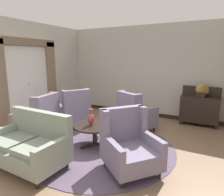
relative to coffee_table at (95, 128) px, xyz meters
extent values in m
plane|color=#896B51|center=(0.20, -0.33, -0.40)|extent=(8.99, 8.99, 0.00)
cube|color=#BCB7AD|center=(0.20, 2.88, 1.07)|extent=(5.83, 0.08, 2.95)
cube|color=#BCB7AD|center=(-2.63, 0.64, 1.07)|extent=(0.08, 4.50, 2.95)
cube|color=black|center=(0.20, 2.83, -0.34)|extent=(5.67, 0.03, 0.12)
cylinder|color=#5B4C60|center=(0.20, -0.03, -0.39)|extent=(3.13, 3.13, 0.01)
cube|color=silver|center=(-2.57, 0.42, 0.77)|extent=(0.03, 1.38, 2.05)
cube|color=white|center=(-2.56, 0.42, 0.77)|extent=(0.02, 1.46, 2.13)
cube|color=white|center=(-2.55, 0.42, 0.77)|extent=(0.02, 0.04, 2.05)
cube|color=white|center=(-2.55, 0.42, 0.77)|extent=(0.02, 1.38, 0.04)
cube|color=#75604C|center=(-2.51, -0.45, 0.82)|extent=(0.10, 0.32, 2.35)
cube|color=#75604C|center=(-2.51, 1.29, 0.82)|extent=(0.10, 0.32, 2.35)
cube|color=#75604C|center=(-2.51, 0.42, 1.96)|extent=(0.10, 2.06, 0.20)
cylinder|color=black|center=(0.00, 0.00, 0.06)|extent=(0.93, 0.93, 0.04)
cylinder|color=black|center=(0.00, 0.00, -0.15)|extent=(0.10, 0.10, 0.40)
cube|color=black|center=(0.22, 0.02, -0.37)|extent=(0.29, 0.09, 0.07)
cube|color=black|center=(-0.09, 0.20, -0.37)|extent=(0.17, 0.28, 0.07)
cube|color=black|center=(-0.09, -0.20, -0.37)|extent=(0.17, 0.28, 0.07)
cylinder|color=brown|center=(-0.05, -0.06, 0.09)|extent=(0.08, 0.08, 0.02)
ellipsoid|color=brown|center=(-0.05, -0.06, 0.22)|extent=(0.15, 0.15, 0.24)
cylinder|color=brown|center=(-0.05, -0.06, 0.39)|extent=(0.05, 0.05, 0.10)
torus|color=brown|center=(-0.05, -0.06, 0.44)|extent=(0.10, 0.10, 0.02)
cube|color=gray|center=(-0.55, -1.35, -0.13)|extent=(1.47, 0.84, 0.26)
cube|color=gray|center=(-0.54, -1.01, 0.29)|extent=(1.46, 0.17, 0.57)
cube|color=gray|center=(-0.87, -1.38, 0.05)|extent=(0.60, 0.62, 0.10)
cube|color=gray|center=(-0.23, -1.40, 0.05)|extent=(0.60, 0.62, 0.10)
cube|color=gray|center=(-1.22, -1.39, 0.12)|extent=(0.13, 0.71, 0.23)
cube|color=gray|center=(0.12, -1.41, 0.12)|extent=(0.13, 0.71, 0.23)
cylinder|color=black|center=(0.07, -1.69, -0.33)|extent=(0.06, 0.06, 0.14)
cylinder|color=black|center=(-1.17, -1.01, -0.33)|extent=(0.06, 0.06, 0.14)
cylinder|color=black|center=(0.09, -1.04, -0.33)|extent=(0.06, 0.06, 0.14)
cube|color=slate|center=(-1.64, -0.19, -0.13)|extent=(1.03, 0.94, 0.27)
cube|color=slate|center=(-1.26, -0.12, 0.34)|extent=(0.27, 0.81, 0.65)
cube|color=slate|center=(-1.41, 0.21, 0.41)|extent=(0.21, 0.13, 0.50)
cube|color=slate|center=(-1.29, -0.48, 0.41)|extent=(0.21, 0.13, 0.50)
cube|color=slate|center=(-1.75, 0.15, 0.11)|extent=(0.81, 0.24, 0.20)
cube|color=slate|center=(-1.63, -0.54, 0.11)|extent=(0.81, 0.24, 0.20)
cylinder|color=black|center=(-2.06, 0.06, -0.33)|extent=(0.06, 0.06, 0.14)
cylinder|color=black|center=(-1.95, -0.56, -0.33)|extent=(0.06, 0.06, 0.14)
cylinder|color=black|center=(-1.33, 0.19, -0.33)|extent=(0.06, 0.06, 0.14)
cylinder|color=black|center=(-1.22, -0.44, -0.33)|extent=(0.06, 0.06, 0.14)
cube|color=slate|center=(1.13, -0.60, -0.11)|extent=(1.20, 1.19, 0.30)
cube|color=slate|center=(0.84, -0.36, 0.35)|extent=(0.63, 0.73, 0.63)
cube|color=slate|center=(0.69, -0.70, 0.43)|extent=(0.22, 0.20, 0.48)
cube|color=slate|center=(1.14, -0.14, 0.43)|extent=(0.22, 0.20, 0.48)
cube|color=slate|center=(0.94, -0.91, 0.14)|extent=(0.67, 0.56, 0.20)
cube|color=slate|center=(1.40, -0.34, 0.14)|extent=(0.67, 0.56, 0.20)
cylinder|color=black|center=(1.20, -1.08, -0.33)|extent=(0.06, 0.06, 0.14)
cylinder|color=black|center=(1.62, -0.56, -0.33)|extent=(0.06, 0.06, 0.14)
cylinder|color=black|center=(0.64, -0.63, -0.33)|extent=(0.06, 0.06, 0.14)
cylinder|color=black|center=(1.06, -0.11, -0.33)|extent=(0.06, 0.06, 0.14)
cube|color=slate|center=(-1.28, 0.83, -0.13)|extent=(1.16, 1.11, 0.27)
cube|color=slate|center=(-0.95, 0.62, 0.35)|extent=(0.52, 0.70, 0.69)
cube|color=slate|center=(-0.86, 0.94, 0.43)|extent=(0.22, 0.19, 0.52)
cube|color=slate|center=(-1.20, 0.40, 0.43)|extent=(0.22, 0.19, 0.52)
cube|color=slate|center=(-1.15, 1.13, 0.11)|extent=(0.74, 0.52, 0.21)
cube|color=slate|center=(-1.49, 0.59, 0.11)|extent=(0.74, 0.52, 0.21)
cylinder|color=black|center=(-1.44, 1.28, -0.33)|extent=(0.06, 0.06, 0.14)
cylinder|color=black|center=(-1.75, 0.79, -0.33)|extent=(0.06, 0.06, 0.14)
cylinder|color=black|center=(-0.81, 0.87, -0.33)|extent=(0.06, 0.06, 0.14)
cylinder|color=black|center=(-1.12, 0.38, -0.33)|extent=(0.06, 0.06, 0.14)
cube|color=slate|center=(0.49, 1.28, -0.11)|extent=(1.03, 1.09, 0.29)
cube|color=slate|center=(0.33, 0.97, 0.36)|extent=(0.71, 0.46, 0.65)
cube|color=slate|center=(0.65, 0.91, 0.43)|extent=(0.18, 0.22, 0.49)
cube|color=slate|center=(0.10, 1.19, 0.43)|extent=(0.18, 0.22, 0.49)
cube|color=slate|center=(0.79, 1.19, 0.15)|extent=(0.43, 0.71, 0.24)
cube|color=slate|center=(0.24, 1.47, 0.15)|extent=(0.43, 0.71, 0.24)
cylinder|color=black|center=(0.90, 1.46, -0.33)|extent=(0.06, 0.06, 0.14)
cylinder|color=black|center=(0.40, 1.72, -0.33)|extent=(0.06, 0.06, 0.14)
cylinder|color=black|center=(0.59, 0.85, -0.33)|extent=(0.06, 0.06, 0.14)
cylinder|color=black|center=(0.09, 1.11, -0.33)|extent=(0.06, 0.06, 0.14)
cube|color=black|center=(1.88, 2.58, 0.07)|extent=(1.04, 0.39, 0.74)
cube|color=black|center=(1.88, 2.76, 0.58)|extent=(1.04, 0.04, 0.27)
cube|color=black|center=(1.41, 2.44, -0.35)|extent=(0.06, 0.06, 0.10)
cube|color=black|center=(2.35, 2.44, -0.35)|extent=(0.06, 0.06, 0.10)
cube|color=black|center=(1.41, 2.73, -0.35)|extent=(0.06, 0.06, 0.10)
cube|color=black|center=(2.35, 2.73, -0.35)|extent=(0.06, 0.06, 0.10)
cube|color=black|center=(1.88, 2.56, 0.51)|extent=(0.24, 0.24, 0.14)
cone|color=#B28942|center=(1.94, 2.48, 0.74)|extent=(0.45, 0.53, 0.48)
camera|label=1|loc=(2.37, -3.55, 1.55)|focal=32.56mm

